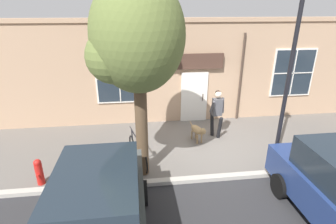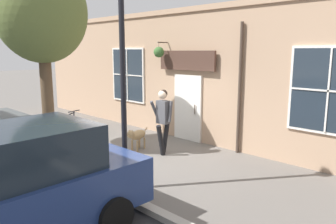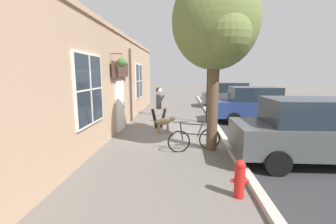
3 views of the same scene
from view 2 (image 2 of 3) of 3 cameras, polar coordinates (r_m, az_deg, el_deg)
ground_plane at (r=9.15m, az=-5.02°, el=-7.51°), size 90.00×90.00×0.00m
storefront_facade at (r=10.39m, az=4.75°, el=6.45°), size 0.95×18.00×4.16m
pedestrian_walking at (r=8.99m, az=-0.87°, el=-0.53°), size 0.68×0.55×1.81m
dog_on_leash at (r=9.47m, az=-5.43°, el=-4.05°), size 1.03×0.48×0.69m
street_tree_by_curb at (r=10.08m, az=-21.45°, el=15.38°), size 2.55×2.40×5.31m
leaning_bicycle at (r=10.63m, az=-17.56°, el=-3.30°), size 1.67×0.56×1.00m
parked_car_mid_block at (r=5.34m, az=-26.59°, el=-12.03°), size 4.31×1.96×1.75m
street_lamp at (r=6.51m, az=-8.09°, el=15.13°), size 0.32×0.32×5.20m
fire_hydrant at (r=12.76m, az=-26.16°, el=-1.57°), size 0.34×0.20×0.77m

